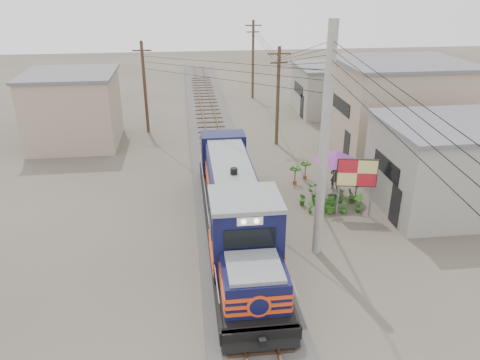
{
  "coord_description": "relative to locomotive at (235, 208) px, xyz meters",
  "views": [
    {
      "loc": [
        -2.12,
        -17.97,
        11.48
      ],
      "look_at": [
        0.44,
        2.87,
        2.2
      ],
      "focal_mm": 35.0,
      "sensor_mm": 36.0,
      "label": 1
    }
  ],
  "objects": [
    {
      "name": "wooden_pole_left",
      "position": [
        -5.0,
        17.0,
        2.05
      ],
      "size": [
        1.6,
        0.24,
        7.0
      ],
      "color": "#4C3826",
      "rests_on": "ground"
    },
    {
      "name": "power_lines",
      "position": [
        -0.14,
        7.49,
        5.93
      ],
      "size": [
        9.65,
        19.0,
        3.3
      ],
      "color": "black",
      "rests_on": "ground"
    },
    {
      "name": "track",
      "position": [
        0.0,
        9.0,
        -1.37
      ],
      "size": [
        1.15,
        70.0,
        0.12
      ],
      "color": "#51331E",
      "rests_on": "ground"
    },
    {
      "name": "shophouse_back",
      "position": [
        11.0,
        21.0,
        0.48
      ],
      "size": [
        6.3,
        6.3,
        4.2
      ],
      "color": "gray",
      "rests_on": "ground"
    },
    {
      "name": "locomotive",
      "position": [
        0.0,
        0.0,
        0.0
      ],
      "size": [
        2.74,
        14.88,
        3.69
      ],
      "color": "black",
      "rests_on": "ground"
    },
    {
      "name": "ground",
      "position": [
        0.0,
        -1.0,
        -1.63
      ],
      "size": [
        120.0,
        120.0,
        0.0
      ],
      "primitive_type": "plane",
      "color": "#473F35",
      "rests_on": "ground"
    },
    {
      "name": "billboard",
      "position": [
        6.3,
        1.6,
        0.66
      ],
      "size": [
        2.0,
        0.52,
        3.12
      ],
      "rotation": [
        0.0,
        0.0,
        -0.2
      ],
      "color": "#99999E",
      "rests_on": "ground"
    },
    {
      "name": "utility_pole_main",
      "position": [
        3.5,
        -1.5,
        3.37
      ],
      "size": [
        0.4,
        0.4,
        10.0
      ],
      "color": "#9E9B93",
      "rests_on": "ground"
    },
    {
      "name": "vendor",
      "position": [
        6.35,
        4.91,
        -0.85
      ],
      "size": [
        0.57,
        0.38,
        1.56
      ],
      "primitive_type": "imported",
      "rotation": [
        0.0,
        0.0,
        3.14
      ],
      "color": "black",
      "rests_on": "ground"
    },
    {
      "name": "wooden_pole_mid",
      "position": [
        4.5,
        13.0,
        2.05
      ],
      "size": [
        1.6,
        0.24,
        7.0
      ],
      "color": "#4C3826",
      "rests_on": "ground"
    },
    {
      "name": "shophouse_left",
      "position": [
        -10.0,
        15.0,
        0.98
      ],
      "size": [
        6.3,
        6.3,
        5.2
      ],
      "color": "gray",
      "rests_on": "ground"
    },
    {
      "name": "shophouse_mid",
      "position": [
        12.5,
        11.0,
        1.48
      ],
      "size": [
        8.4,
        7.35,
        6.2
      ],
      "color": "gray",
      "rests_on": "ground"
    },
    {
      "name": "ballast",
      "position": [
        0.0,
        9.0,
        -1.55
      ],
      "size": [
        3.6,
        70.0,
        0.16
      ],
      "primitive_type": "cube",
      "color": "#595651",
      "rests_on": "ground"
    },
    {
      "name": "market_umbrella",
      "position": [
        5.93,
        3.84,
        0.82
      ],
      "size": [
        3.29,
        3.29,
        2.78
      ],
      "rotation": [
        0.0,
        0.0,
        -0.39
      ],
      "color": "black",
      "rests_on": "ground"
    },
    {
      "name": "wooden_pole_far",
      "position": [
        4.8,
        27.0,
        2.3
      ],
      "size": [
        1.6,
        0.24,
        7.5
      ],
      "color": "#4C3826",
      "rests_on": "ground"
    },
    {
      "name": "plant_nursery",
      "position": [
        5.3,
        2.48,
        -1.14
      ],
      "size": [
        3.24,
        2.21,
        1.12
      ],
      "color": "#2D661D",
      "rests_on": "ground"
    },
    {
      "name": "shophouse_front",
      "position": [
        11.5,
        2.0,
        0.73
      ],
      "size": [
        7.35,
        6.3,
        4.7
      ],
      "color": "gray",
      "rests_on": "ground"
    }
  ]
}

